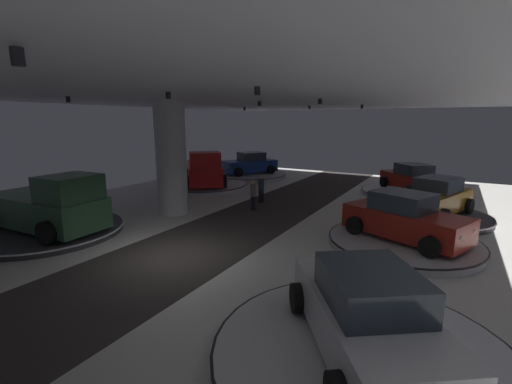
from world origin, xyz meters
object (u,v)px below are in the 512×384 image
(display_platform_near_left, at_px, (47,230))
(visitor_walking_far, at_px, (261,187))
(display_platform_deep_left, at_px, (250,175))
(visitor_walking_near, at_px, (253,193))
(display_car_far_right, at_px, (436,198))
(display_car_deep_left, at_px, (250,164))
(display_platform_far_right, at_px, (433,216))
(display_car_mid_right, at_px, (404,218))
(display_car_near_right, at_px, (366,314))
(display_car_deep_right, at_px, (412,179))
(display_platform_near_right, at_px, (362,353))
(display_platform_far_left, at_px, (204,185))
(pickup_truck_far_left, at_px, (204,171))
(display_platform_mid_right, at_px, (403,242))
(column_left, at_px, (171,158))
(pickup_truck_near_left, at_px, (49,207))
(display_platform_deep_right, at_px, (410,192))

(display_platform_near_left, distance_m, visitor_walking_far, 10.39)
(display_platform_deep_left, bearing_deg, visitor_walking_near, -58.05)
(display_car_far_right, xyz_separation_m, display_car_deep_left, (-13.64, 5.99, 0.07))
(display_platform_far_right, relative_size, display_car_mid_right, 1.09)
(display_car_near_right, relative_size, visitor_walking_far, 2.81)
(display_car_near_right, bearing_deg, display_platform_near_left, 174.30)
(display_platform_far_right, bearing_deg, display_car_deep_right, 106.17)
(display_platform_far_right, relative_size, display_platform_near_right, 0.85)
(display_platform_deep_left, distance_m, display_car_near_right, 21.88)
(display_platform_far_left, relative_size, display_platform_near_left, 1.01)
(display_platform_far_right, xyz_separation_m, display_car_near_right, (-0.59, -11.55, 0.84))
(display_platform_far_right, relative_size, display_car_far_right, 1.09)
(pickup_truck_far_left, bearing_deg, display_platform_mid_right, -21.24)
(display_platform_deep_left, bearing_deg, column_left, -78.49)
(pickup_truck_near_left, distance_m, display_car_mid_right, 13.69)
(display_platform_far_left, xyz_separation_m, pickup_truck_far_left, (0.21, -0.24, 1.07))
(display_platform_far_right, xyz_separation_m, display_platform_deep_right, (-1.62, 5.55, -0.03))
(pickup_truck_near_left, height_order, display_car_deep_left, pickup_truck_near_left)
(display_platform_far_left, bearing_deg, pickup_truck_far_left, -48.12)
(display_car_deep_left, xyz_separation_m, visitor_walking_far, (5.01, -7.16, -0.21))
(display_car_deep_right, xyz_separation_m, visitor_walking_far, (-7.02, -6.67, -0.08))
(display_car_mid_right, xyz_separation_m, display_platform_near_right, (0.18, -6.95, -0.95))
(display_car_deep_right, bearing_deg, display_platform_deep_right, 130.67)
(pickup_truck_far_left, relative_size, display_car_near_right, 1.20)
(display_platform_far_right, xyz_separation_m, display_car_mid_right, (-0.79, -4.57, 0.93))
(pickup_truck_far_left, bearing_deg, display_car_mid_right, -21.24)
(display_platform_far_left, bearing_deg, visitor_walking_near, -30.88)
(display_car_mid_right, bearing_deg, display_platform_near_right, -88.53)
(display_platform_far_right, distance_m, display_platform_mid_right, 4.65)
(display_platform_far_right, bearing_deg, display_car_far_right, 70.29)
(display_car_far_right, distance_m, display_platform_deep_left, 14.93)
(column_left, relative_size, display_car_near_right, 1.23)
(column_left, distance_m, display_car_deep_right, 14.64)
(display_car_deep_right, height_order, visitor_walking_near, display_car_deep_right)
(display_platform_far_left, height_order, display_platform_far_right, display_platform_far_left)
(display_car_deep_left, height_order, display_car_near_right, display_car_deep_left)
(display_platform_near_right, distance_m, display_car_near_right, 0.87)
(display_platform_far_left, height_order, display_car_mid_right, display_car_mid_right)
(display_platform_deep_right, relative_size, display_platform_near_right, 1.00)
(pickup_truck_far_left, xyz_separation_m, display_car_mid_right, (13.23, -5.14, -0.15))
(pickup_truck_far_left, relative_size, display_platform_near_left, 0.90)
(display_platform_deep_right, bearing_deg, display_car_mid_right, -85.28)
(display_platform_far_left, distance_m, visitor_walking_far, 5.98)
(pickup_truck_near_left, relative_size, display_car_mid_right, 1.18)
(display_car_far_right, relative_size, display_platform_mid_right, 0.85)
(display_car_near_right, bearing_deg, display_platform_far_right, 87.07)
(column_left, distance_m, display_car_near_right, 12.60)
(pickup_truck_far_left, bearing_deg, pickup_truck_near_left, -85.97)
(display_car_mid_right, bearing_deg, display_platform_far_right, 80.24)
(display_platform_near_left, distance_m, visitor_walking_near, 9.23)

